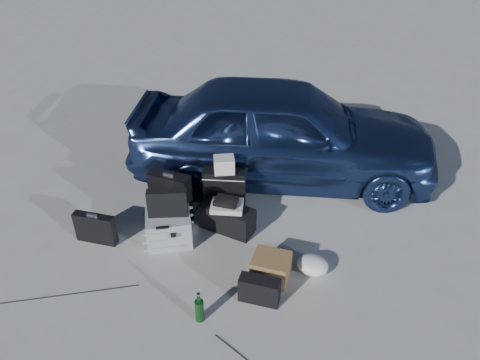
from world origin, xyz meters
name	(u,v)px	position (x,y,z in m)	size (l,w,h in m)	color
ground	(205,275)	(0.00, 0.00, 0.00)	(60.00, 60.00, 0.00)	#AAAAA6
car	(283,131)	(0.68, 2.10, 0.69)	(1.64, 4.07, 1.39)	#2E4683
pelican_case	(169,228)	(-0.51, 0.50, 0.18)	(0.50, 0.41, 0.37)	#A8ABAD
laptop_bag	(167,203)	(-0.51, 0.52, 0.53)	(0.44, 0.11, 0.33)	black
briefcase	(95,228)	(-1.35, 0.38, 0.19)	(0.48, 0.11, 0.38)	black
suitcase_left	(171,197)	(-0.58, 0.91, 0.32)	(0.50, 0.18, 0.65)	black
suitcase_right	(225,192)	(0.04, 1.13, 0.31)	(0.51, 0.18, 0.62)	black
white_carton	(224,165)	(0.04, 1.12, 0.71)	(0.24, 0.19, 0.19)	beige
duffel_bag	(228,218)	(0.12, 0.80, 0.16)	(0.64, 0.27, 0.32)	black
flat_box_white	(227,206)	(0.12, 0.79, 0.35)	(0.37, 0.28, 0.07)	beige
flat_box_black	(226,201)	(0.11, 0.80, 0.41)	(0.27, 0.19, 0.06)	black
cardboard_box	(271,268)	(0.70, 0.06, 0.14)	(0.38, 0.33, 0.28)	olive
plastic_bag	(312,265)	(1.14, 0.21, 0.09)	(0.34, 0.29, 0.19)	silver
messenger_bag	(259,290)	(0.61, -0.26, 0.14)	(0.41, 0.15, 0.29)	black
green_bottle	(199,307)	(0.07, -0.58, 0.17)	(0.09, 0.09, 0.34)	black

